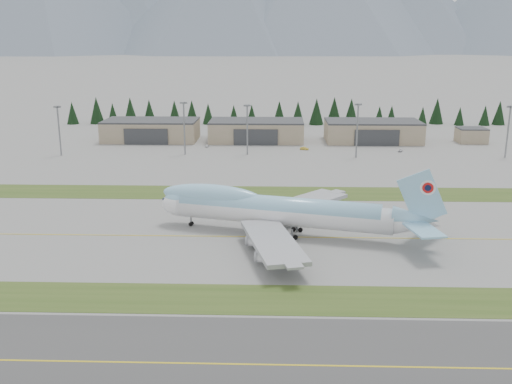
{
  "coord_description": "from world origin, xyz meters",
  "views": [
    {
      "loc": [
        -6.12,
        -143.87,
        50.89
      ],
      "look_at": [
        -11.1,
        16.43,
        8.0
      ],
      "focal_mm": 40.0,
      "sensor_mm": 36.0,
      "label": 1
    }
  ],
  "objects_px": {
    "hangar_left": "(151,130)",
    "service_vehicle_a": "(207,147)",
    "hangar_right": "(373,131)",
    "service_vehicle_c": "(400,152)",
    "boeing_747_freighter": "(279,210)",
    "hangar_center": "(256,130)",
    "service_vehicle_b": "(304,150)"
  },
  "relations": [
    {
      "from": "hangar_right",
      "to": "service_vehicle_b",
      "type": "height_order",
      "value": "hangar_right"
    },
    {
      "from": "service_vehicle_b",
      "to": "service_vehicle_a",
      "type": "bearing_deg",
      "value": 107.26
    },
    {
      "from": "service_vehicle_a",
      "to": "service_vehicle_c",
      "type": "height_order",
      "value": "service_vehicle_a"
    },
    {
      "from": "hangar_left",
      "to": "service_vehicle_a",
      "type": "bearing_deg",
      "value": -30.69
    },
    {
      "from": "hangar_center",
      "to": "boeing_747_freighter",
      "type": "bearing_deg",
      "value": -85.95
    },
    {
      "from": "hangar_right",
      "to": "hangar_center",
      "type": "bearing_deg",
      "value": 180.0
    },
    {
      "from": "boeing_747_freighter",
      "to": "hangar_center",
      "type": "relative_size",
      "value": 1.62
    },
    {
      "from": "hangar_center",
      "to": "service_vehicle_b",
      "type": "xyz_separation_m",
      "value": [
        23.68,
        -24.68,
        -5.39
      ]
    },
    {
      "from": "hangar_right",
      "to": "boeing_747_freighter",
      "type": "bearing_deg",
      "value": -108.59
    },
    {
      "from": "boeing_747_freighter",
      "to": "hangar_left",
      "type": "relative_size",
      "value": 1.62
    },
    {
      "from": "hangar_left",
      "to": "service_vehicle_a",
      "type": "height_order",
      "value": "hangar_left"
    },
    {
      "from": "boeing_747_freighter",
      "to": "hangar_left",
      "type": "height_order",
      "value": "boeing_747_freighter"
    },
    {
      "from": "service_vehicle_c",
      "to": "hangar_left",
      "type": "bearing_deg",
      "value": -164.67
    },
    {
      "from": "service_vehicle_a",
      "to": "service_vehicle_b",
      "type": "xyz_separation_m",
      "value": [
        47.42,
        -6.13,
        0.0
      ]
    },
    {
      "from": "hangar_center",
      "to": "service_vehicle_b",
      "type": "distance_m",
      "value": 34.63
    },
    {
      "from": "service_vehicle_c",
      "to": "service_vehicle_a",
      "type": "bearing_deg",
      "value": -157.79
    },
    {
      "from": "hangar_center",
      "to": "hangar_right",
      "type": "xyz_separation_m",
      "value": [
        60.0,
        0.0,
        0.0
      ]
    },
    {
      "from": "hangar_right",
      "to": "service_vehicle_c",
      "type": "distance_m",
      "value": 30.0
    },
    {
      "from": "hangar_left",
      "to": "hangar_right",
      "type": "bearing_deg",
      "value": 0.0
    },
    {
      "from": "hangar_right",
      "to": "service_vehicle_c",
      "type": "height_order",
      "value": "hangar_right"
    },
    {
      "from": "boeing_747_freighter",
      "to": "hangar_center",
      "type": "bearing_deg",
      "value": 108.55
    },
    {
      "from": "boeing_747_freighter",
      "to": "service_vehicle_a",
      "type": "distance_m",
      "value": 133.44
    },
    {
      "from": "boeing_747_freighter",
      "to": "service_vehicle_c",
      "type": "bearing_deg",
      "value": 78.5
    },
    {
      "from": "hangar_left",
      "to": "service_vehicle_a",
      "type": "distance_m",
      "value": 36.75
    },
    {
      "from": "hangar_right",
      "to": "service_vehicle_a",
      "type": "height_order",
      "value": "hangar_right"
    },
    {
      "from": "boeing_747_freighter",
      "to": "service_vehicle_c",
      "type": "height_order",
      "value": "boeing_747_freighter"
    },
    {
      "from": "boeing_747_freighter",
      "to": "hangar_center",
      "type": "height_order",
      "value": "boeing_747_freighter"
    },
    {
      "from": "service_vehicle_a",
      "to": "service_vehicle_b",
      "type": "relative_size",
      "value": 0.81
    },
    {
      "from": "boeing_747_freighter",
      "to": "hangar_right",
      "type": "distance_m",
      "value": 155.48
    },
    {
      "from": "hangar_center",
      "to": "service_vehicle_a",
      "type": "distance_m",
      "value": 30.61
    },
    {
      "from": "hangar_center",
      "to": "service_vehicle_c",
      "type": "xyz_separation_m",
      "value": [
        68.52,
        -28.25,
        -5.39
      ]
    },
    {
      "from": "service_vehicle_b",
      "to": "service_vehicle_c",
      "type": "bearing_deg",
      "value": -69.92
    }
  ]
}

